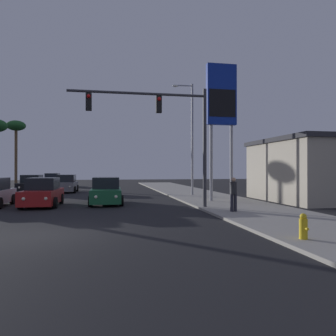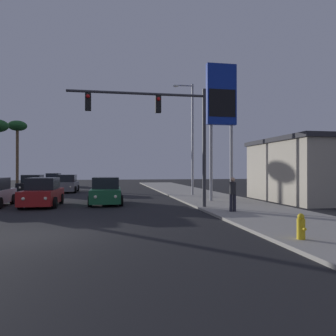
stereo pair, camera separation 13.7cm
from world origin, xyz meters
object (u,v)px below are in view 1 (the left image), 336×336
(car_red, at_px, (43,193))
(pedestrian_on_sidewalk, at_px, (234,193))
(car_blue, at_px, (52,180))
(street_lamp, at_px, (191,133))
(palm_tree_far, at_px, (16,129))
(car_green, at_px, (106,192))
(gas_station_sign, at_px, (221,102))
(fire_hydrant, at_px, (303,227))
(car_grey, at_px, (66,184))
(car_black, at_px, (32,185))
(traffic_light_mast, at_px, (167,122))

(car_red, distance_m, pedestrian_on_sidewalk, 11.16)
(car_blue, relative_size, street_lamp, 0.48)
(palm_tree_far, bearing_deg, car_red, -72.55)
(car_blue, bearing_deg, palm_tree_far, -2.84)
(street_lamp, bearing_deg, car_green, -144.55)
(gas_station_sign, height_order, pedestrian_on_sidewalk, gas_station_sign)
(pedestrian_on_sidewalk, bearing_deg, car_green, 136.51)
(street_lamp, height_order, palm_tree_far, street_lamp)
(car_red, height_order, gas_station_sign, gas_station_sign)
(car_red, relative_size, fire_hydrant, 5.71)
(car_green, height_order, street_lamp, street_lamp)
(street_lamp, distance_m, palm_tree_far, 26.92)
(car_grey, xyz_separation_m, street_lamp, (10.51, -6.66, 4.36))
(palm_tree_far, bearing_deg, pedestrian_on_sidewalk, -59.69)
(car_red, height_order, street_lamp, street_lamp)
(car_blue, bearing_deg, gas_station_sign, 122.02)
(pedestrian_on_sidewalk, bearing_deg, gas_station_sign, 76.08)
(car_blue, bearing_deg, car_grey, 105.85)
(car_black, relative_size, car_grey, 1.00)
(traffic_light_mast, distance_m, pedestrian_on_sidewalk, 5.20)
(car_green, relative_size, fire_hydrant, 5.69)
(gas_station_sign, bearing_deg, pedestrian_on_sidewalk, -103.92)
(car_black, distance_m, pedestrian_on_sidewalk, 21.15)
(traffic_light_mast, bearing_deg, car_blue, 110.27)
(car_grey, height_order, gas_station_sign, gas_station_sign)
(car_black, distance_m, car_blue, 13.13)
(car_grey, bearing_deg, car_red, 91.50)
(pedestrian_on_sidewalk, bearing_deg, car_blue, 113.70)
(car_red, bearing_deg, fire_hydrant, 131.00)
(car_red, xyz_separation_m, fire_hydrant, (9.44, -11.66, -0.27))
(fire_hydrant, bearing_deg, gas_station_sign, 81.63)
(pedestrian_on_sidewalk, bearing_deg, street_lamp, 86.69)
(car_blue, xyz_separation_m, pedestrian_on_sidewalk, (13.12, -29.90, 0.27))
(pedestrian_on_sidewalk, height_order, palm_tree_far, palm_tree_far)
(car_grey, xyz_separation_m, pedestrian_on_sidewalk, (9.89, -17.29, 0.27))
(car_red, height_order, pedestrian_on_sidewalk, pedestrian_on_sidewalk)
(car_grey, distance_m, car_red, 12.01)
(car_red, xyz_separation_m, traffic_light_mast, (6.93, -3.05, 3.97))
(car_black, height_order, pedestrian_on_sidewalk, pedestrian_on_sidewalk)
(car_blue, bearing_deg, street_lamp, 126.96)
(fire_hydrant, relative_size, pedestrian_on_sidewalk, 0.46)
(car_red, height_order, palm_tree_far, palm_tree_far)
(car_green, xyz_separation_m, car_red, (-3.70, -0.54, 0.00))
(car_grey, bearing_deg, fire_hydrant, 113.08)
(car_grey, xyz_separation_m, gas_station_sign, (11.23, -11.89, 5.86))
(car_grey, bearing_deg, palm_tree_far, -57.77)
(traffic_light_mast, height_order, gas_station_sign, gas_station_sign)
(car_green, bearing_deg, gas_station_sign, 177.74)
(street_lamp, relative_size, palm_tree_far, 1.05)
(gas_station_sign, relative_size, pedestrian_on_sidewalk, 5.39)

